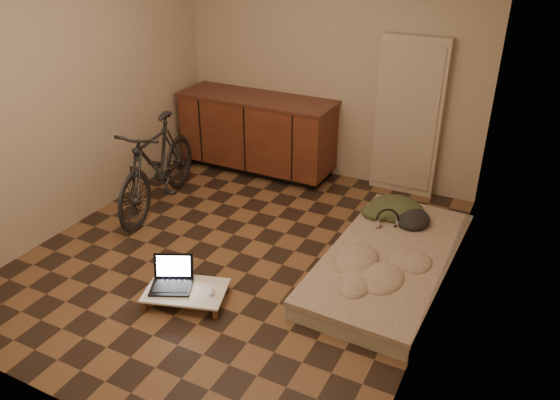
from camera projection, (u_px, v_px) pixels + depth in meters
The scene contains 10 objects.
room_shell at pixel (234, 117), 4.40m from camera, with size 3.50×4.00×2.60m.
cabinets at pixel (257, 133), 6.43m from camera, with size 1.84×0.62×0.91m.
appliance_panel at pixel (408, 118), 5.76m from camera, with size 0.70×0.10×1.70m, color #C4B29B.
bicycle at pixel (157, 161), 5.55m from camera, with size 0.48×1.63×1.05m, color black.
futon at pixel (390, 262), 4.71m from camera, with size 1.05×2.08×0.18m.
clothing_pile at pixel (400, 205), 5.20m from camera, with size 0.57×0.47×0.23m, color #3A4327, non-canonical shape.
headphones at pixel (388, 219), 5.04m from camera, with size 0.24×0.22×0.16m, color black, non-canonical shape.
lap_desk at pixel (186, 291), 4.34m from camera, with size 0.73×0.58×0.11m.
laptop at pixel (172, 279), 4.37m from camera, with size 0.41×0.40×0.22m.
mouse at pixel (211, 292), 4.28m from camera, with size 0.05×0.09×0.03m, color white.
Camera 1 is at (2.23, -3.59, 2.74)m, focal length 35.00 mm.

